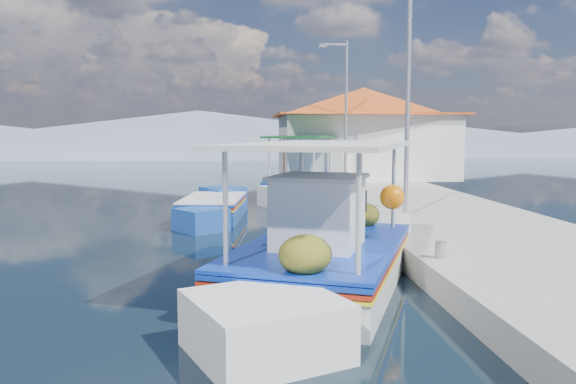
{
  "coord_description": "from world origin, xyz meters",
  "views": [
    {
      "loc": [
        0.26,
        -12.79,
        2.78
      ],
      "look_at": [
        1.35,
        0.9,
        1.3
      ],
      "focal_mm": 35.39,
      "sensor_mm": 36.0,
      "label": 1
    }
  ],
  "objects": [
    {
      "name": "ground",
      "position": [
        0.0,
        0.0,
        0.0
      ],
      "size": [
        160.0,
        160.0,
        0.0
      ],
      "primitive_type": "plane",
      "color": "black",
      "rests_on": "ground"
    },
    {
      "name": "quay",
      "position": [
        5.9,
        6.0,
        0.25
      ],
      "size": [
        5.0,
        44.0,
        0.5
      ],
      "primitive_type": "cube",
      "color": "#A09E96",
      "rests_on": "ground"
    },
    {
      "name": "bollards",
      "position": [
        3.8,
        5.25,
        0.65
      ],
      "size": [
        0.2,
        17.2,
        0.3
      ],
      "color": "#A5A8AD",
      "rests_on": "quay"
    },
    {
      "name": "main_caique",
      "position": [
        1.62,
        -3.02,
        0.55
      ],
      "size": [
        4.58,
        8.08,
        2.86
      ],
      "rotation": [
        0.0,
        0.0,
        0.38
      ],
      "color": "silver",
      "rests_on": "ground"
    },
    {
      "name": "caique_green_canopy",
      "position": [
        2.64,
        10.63,
        0.43
      ],
      "size": [
        3.86,
        7.24,
        2.86
      ],
      "rotation": [
        0.0,
        0.0,
        0.33
      ],
      "color": "silver",
      "rests_on": "ground"
    },
    {
      "name": "caique_blue_hull",
      "position": [
        -0.7,
        5.15,
        0.29
      ],
      "size": [
        2.16,
        5.9,
        1.06
      ],
      "rotation": [
        0.0,
        0.0,
        0.11
      ],
      "color": "#1A479D",
      "rests_on": "ground"
    },
    {
      "name": "harbor_building",
      "position": [
        6.2,
        15.0,
        2.78
      ],
      "size": [
        10.49,
        10.49,
        4.4
      ],
      "color": "white",
      "rests_on": "quay"
    },
    {
      "name": "lamp_post_near",
      "position": [
        4.51,
        2.0,
        3.85
      ],
      "size": [
        1.21,
        0.14,
        6.0
      ],
      "color": "#A5A8AD",
      "rests_on": "quay"
    },
    {
      "name": "lamp_post_far",
      "position": [
        4.51,
        11.0,
        3.85
      ],
      "size": [
        1.21,
        0.14,
        6.0
      ],
      "color": "#A5A8AD",
      "rests_on": "quay"
    },
    {
      "name": "mountain_ridge",
      "position": [
        6.54,
        56.0,
        2.04
      ],
      "size": [
        171.4,
        96.0,
        5.5
      ],
      "color": "gray",
      "rests_on": "ground"
    }
  ]
}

